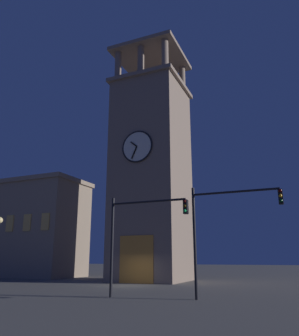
{
  "coord_description": "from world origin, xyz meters",
  "views": [
    {
      "loc": [
        -12.49,
        24.65,
        2.02
      ],
      "look_at": [
        0.78,
        -5.84,
        10.97
      ],
      "focal_mm": 36.12,
      "sensor_mm": 36.0,
      "label": 1
    }
  ],
  "objects_px": {
    "traffic_signal_near": "(137,226)",
    "traffic_signal_far": "(222,220)",
    "clocktower": "(151,172)",
    "adjacent_wing_building": "(15,229)"
  },
  "relations": [
    {
      "from": "traffic_signal_near",
      "to": "traffic_signal_far",
      "type": "relative_size",
      "value": 0.94
    },
    {
      "from": "traffic_signal_near",
      "to": "clocktower",
      "type": "bearing_deg",
      "value": -70.09
    },
    {
      "from": "adjacent_wing_building",
      "to": "traffic_signal_near",
      "type": "xyz_separation_m",
      "value": [
        -23.57,
        14.72,
        -1.8
      ]
    },
    {
      "from": "adjacent_wing_building",
      "to": "traffic_signal_far",
      "type": "height_order",
      "value": "adjacent_wing_building"
    },
    {
      "from": "adjacent_wing_building",
      "to": "traffic_signal_near",
      "type": "bearing_deg",
      "value": 148.01
    },
    {
      "from": "clocktower",
      "to": "traffic_signal_far",
      "type": "xyz_separation_m",
      "value": [
        -9.47,
        12.71,
        -6.51
      ]
    },
    {
      "from": "traffic_signal_near",
      "to": "adjacent_wing_building",
      "type": "bearing_deg",
      "value": -31.99
    },
    {
      "from": "clocktower",
      "to": "adjacent_wing_building",
      "type": "distance_m",
      "value": 19.4
    },
    {
      "from": "clocktower",
      "to": "adjacent_wing_building",
      "type": "relative_size",
      "value": 1.47
    },
    {
      "from": "clocktower",
      "to": "traffic_signal_far",
      "type": "relative_size",
      "value": 4.48
    }
  ]
}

